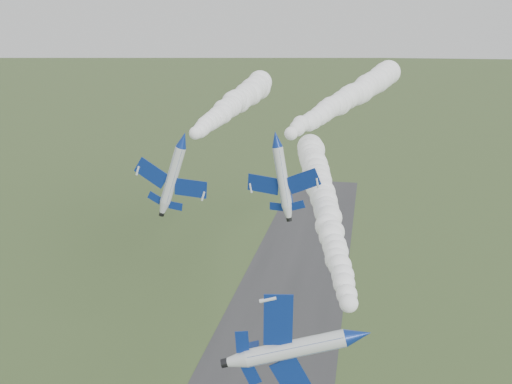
% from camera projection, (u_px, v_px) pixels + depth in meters
% --- Properties ---
extents(jet_lead, '(4.20, 13.14, 10.59)m').
position_uv_depth(jet_lead, '(359.00, 336.00, 48.25)').
color(jet_lead, silver).
extents(smoke_trail_jet_lead, '(15.29, 56.98, 4.66)m').
position_uv_depth(smoke_trail_jet_lead, '(323.00, 201.00, 78.43)').
color(smoke_trail_jet_lead, white).
extents(jet_pair_left, '(9.63, 12.18, 3.97)m').
position_uv_depth(jet_pair_left, '(183.00, 140.00, 73.49)').
color(jet_pair_left, silver).
extents(smoke_trail_jet_pair_left, '(5.72, 52.66, 5.18)m').
position_uv_depth(smoke_trail_jet_pair_left, '(235.00, 103.00, 100.60)').
color(smoke_trail_jet_pair_left, white).
extents(jet_pair_right, '(9.78, 11.68, 3.23)m').
position_uv_depth(jet_pair_right, '(276.00, 139.00, 70.75)').
color(jet_pair_right, silver).
extents(smoke_trail_jet_pair_right, '(19.59, 68.90, 5.58)m').
position_uv_depth(smoke_trail_jet_pair_right, '(352.00, 95.00, 102.88)').
color(smoke_trail_jet_pair_right, white).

